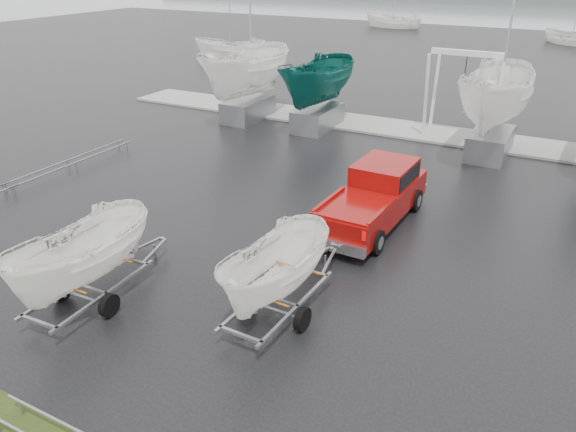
% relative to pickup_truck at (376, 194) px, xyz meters
% --- Properties ---
extents(ground_plane, '(120.00, 120.00, 0.00)m').
position_rel_pickup_truck_xyz_m(ground_plane, '(-3.76, -2.27, -0.97)').
color(ground_plane, black).
rests_on(ground_plane, ground).
extents(lake, '(300.00, 300.00, 0.00)m').
position_rel_pickup_truck_xyz_m(lake, '(-3.76, 97.73, -0.98)').
color(lake, slate).
rests_on(lake, ground).
extents(dock, '(30.00, 3.00, 0.12)m').
position_rel_pickup_truck_xyz_m(dock, '(-3.76, 10.73, -0.92)').
color(dock, '#989892').
rests_on(dock, ground).
extents(pickup_truck, '(2.21, 5.65, 1.86)m').
position_rel_pickup_truck_xyz_m(pickup_truck, '(0.00, 0.00, 0.00)').
color(pickup_truck, '#7A0806').
rests_on(pickup_truck, ground).
extents(trailer_hitched, '(1.80, 3.63, 4.69)m').
position_rel_pickup_truck_xyz_m(trailer_hitched, '(-0.19, -6.28, 1.58)').
color(trailer_hitched, gray).
rests_on(trailer_hitched, ground).
extents(trailer_parked, '(1.81, 3.65, 5.03)m').
position_rel_pickup_truck_xyz_m(trailer_parked, '(-4.65, -8.09, 1.76)').
color(trailer_parked, gray).
rests_on(trailer_parked, ground).
extents(boat_hoist, '(3.30, 2.18, 4.12)m').
position_rel_pickup_truck_xyz_m(boat_hoist, '(0.26, 10.73, 1.70)').
color(boat_hoist, silver).
rests_on(boat_hoist, ground).
extents(keelboat_0, '(2.75, 3.20, 10.93)m').
position_rel_pickup_truck_xyz_m(keelboat_0, '(-10.42, 8.73, 3.41)').
color(keelboat_0, gray).
rests_on(keelboat_0, ground).
extents(keelboat_1, '(2.43, 3.20, 7.55)m').
position_rel_pickup_truck_xyz_m(keelboat_1, '(-6.39, 8.93, 2.88)').
color(keelboat_1, gray).
rests_on(keelboat_1, ground).
extents(keelboat_2, '(2.81, 3.20, 10.99)m').
position_rel_pickup_truck_xyz_m(keelboat_2, '(2.11, 8.73, 3.50)').
color(keelboat_2, gray).
rests_on(keelboat_2, ground).
extents(mast_rack_0, '(0.56, 6.50, 0.06)m').
position_rel_pickup_truck_xyz_m(mast_rack_0, '(-12.76, -1.27, -0.62)').
color(mast_rack_0, gray).
rests_on(mast_rack_0, ground).
extents(moored_boat_0, '(3.27, 3.25, 11.12)m').
position_rel_pickup_truck_xyz_m(moored_boat_0, '(-22.63, 25.52, -0.96)').
color(moored_boat_0, white).
rests_on(moored_boat_0, ground).
extents(moored_boat_1, '(3.00, 2.94, 11.60)m').
position_rel_pickup_truck_xyz_m(moored_boat_1, '(-16.90, 51.70, -0.97)').
color(moored_boat_1, white).
rests_on(moored_boat_1, ground).
extents(moored_boat_2, '(3.18, 3.16, 11.02)m').
position_rel_pickup_truck_xyz_m(moored_boat_2, '(2.96, 46.83, -0.96)').
color(moored_boat_2, white).
rests_on(moored_boat_2, ground).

